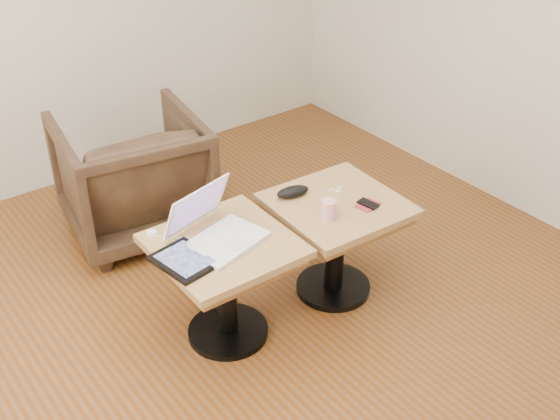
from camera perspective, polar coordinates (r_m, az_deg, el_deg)
room_shell at (r=2.38m, az=-4.46°, el=8.11°), size 4.52×4.52×2.71m
side_table_left at (r=3.20m, az=-4.51°, el=-4.61°), size 0.60×0.60×0.54m
side_table_right at (r=3.48m, az=4.59°, el=-1.23°), size 0.62×0.62×0.54m
laptop at (r=3.12m, az=-5.25°, el=-1.63°), size 0.42×0.41×0.24m
tablet at (r=3.01m, az=-7.75°, el=-4.07°), size 0.25×0.30×0.02m
charging_adapter at (r=3.20m, az=-10.38°, el=-1.88°), size 0.04×0.04×0.02m
glasses_case at (r=3.43m, az=1.04°, el=1.50°), size 0.18×0.11×0.05m
striped_cup at (r=3.26m, az=3.95°, el=0.03°), size 0.09×0.09×0.10m
earbuds_tangle at (r=3.50m, az=4.65°, el=1.67°), size 0.08×0.05×0.02m
phone_on_sleeve at (r=3.40m, az=7.17°, el=0.46°), size 0.13×0.11×0.01m
armchair at (r=4.08m, az=-11.90°, el=2.73°), size 0.88×0.90×0.71m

